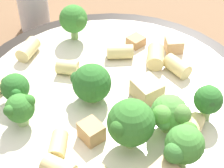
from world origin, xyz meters
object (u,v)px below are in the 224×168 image
at_px(broccoli_floret_4, 130,122).
at_px(rigatoni_2, 177,66).
at_px(chicken_chunk_2, 136,41).
at_px(rigatoni_9, 28,49).
at_px(chicken_chunk_4, 91,132).
at_px(rigatoni_4, 58,145).
at_px(chicken_chunk_3, 177,46).
at_px(pasta_bowl, 112,104).
at_px(broccoli_floret_0, 74,19).
at_px(broccoli_floret_1, 15,88).
at_px(broccoli_floret_7, 167,116).
at_px(broccoli_floret_5, 20,108).
at_px(rigatoni_0, 67,67).
at_px(rigatoni_5, 193,127).
at_px(rigatoni_6, 156,57).
at_px(broccoli_floret_6, 208,100).
at_px(broccoli_floret_3, 92,82).
at_px(chicken_chunk_1, 147,90).
at_px(rigatoni_3, 120,52).
at_px(broccoli_floret_2, 184,145).

distance_m(broccoli_floret_4, rigatoni_2, 0.11).
bearing_deg(chicken_chunk_2, rigatoni_9, 54.24).
bearing_deg(chicken_chunk_4, rigatoni_4, 71.65).
relative_size(chicken_chunk_2, chicken_chunk_3, 0.92).
xyz_separation_m(pasta_bowl, broccoli_floret_4, (-0.06, 0.04, 0.04)).
height_order(pasta_bowl, broccoli_floret_0, broccoli_floret_0).
height_order(broccoli_floret_1, broccoli_floret_7, broccoli_floret_7).
xyz_separation_m(broccoli_floret_5, chicken_chunk_4, (-0.06, -0.03, -0.01)).
xyz_separation_m(rigatoni_0, rigatoni_2, (-0.08, -0.08, 0.00)).
distance_m(chicken_chunk_2, chicken_chunk_4, 0.14).
xyz_separation_m(broccoli_floret_4, broccoli_floret_7, (-0.01, -0.03, -0.01)).
distance_m(pasta_bowl, broccoli_floret_0, 0.11).
height_order(rigatoni_4, chicken_chunk_4, chicken_chunk_4).
relative_size(rigatoni_5, rigatoni_6, 0.82).
bearing_deg(rigatoni_2, broccoli_floret_0, 15.15).
relative_size(rigatoni_4, chicken_chunk_3, 1.30).
bearing_deg(rigatoni_9, broccoli_floret_4, 174.93).
bearing_deg(broccoli_floret_4, broccoli_floret_6, -110.16).
distance_m(broccoli_floret_3, chicken_chunk_2, 0.10).
height_order(broccoli_floret_5, chicken_chunk_2, broccoli_floret_5).
height_order(pasta_bowl, broccoli_floret_3, broccoli_floret_3).
bearing_deg(broccoli_floret_1, pasta_bowl, -127.01).
relative_size(chicken_chunk_3, chicken_chunk_4, 0.95).
relative_size(broccoli_floret_3, chicken_chunk_1, 1.50).
relative_size(broccoli_floret_5, rigatoni_4, 1.31).
bearing_deg(broccoli_floret_0, rigatoni_5, 172.65).
relative_size(broccoli_floret_0, rigatoni_5, 1.71).
distance_m(pasta_bowl, broccoli_floret_4, 0.08).
bearing_deg(rigatoni_3, rigatoni_0, 70.86).
relative_size(pasta_bowl, broccoli_floret_0, 7.10).
relative_size(broccoli_floret_6, rigatoni_4, 1.48).
distance_m(broccoli_floret_1, broccoli_floret_5, 0.03).
bearing_deg(chicken_chunk_3, broccoli_floret_0, 31.70).
bearing_deg(broccoli_floret_1, rigatoni_2, -119.93).
height_order(broccoli_floret_6, rigatoni_6, broccoli_floret_6).
height_order(broccoli_floret_4, broccoli_floret_7, broccoli_floret_4).
height_order(rigatoni_3, chicken_chunk_2, rigatoni_3).
height_order(broccoli_floret_5, broccoli_floret_6, broccoli_floret_6).
relative_size(broccoli_floret_4, chicken_chunk_3, 2.60).
relative_size(rigatoni_0, rigatoni_2, 0.79).
xyz_separation_m(rigatoni_0, chicken_chunk_4, (-0.08, 0.04, 0.00)).
xyz_separation_m(broccoli_floret_2, rigatoni_0, (0.15, -0.01, -0.02)).
bearing_deg(rigatoni_0, rigatoni_5, -170.41).
bearing_deg(broccoli_floret_0, chicken_chunk_1, 172.19).
distance_m(broccoli_floret_2, rigatoni_2, 0.12).
bearing_deg(broccoli_floret_5, chicken_chunk_3, -99.86).
bearing_deg(rigatoni_2, broccoli_floret_7, 120.72).
bearing_deg(broccoli_floret_5, broccoli_floret_6, -132.86).
xyz_separation_m(broccoli_floret_4, chicken_chunk_2, (0.09, -0.11, -0.02)).
distance_m(broccoli_floret_4, rigatoni_5, 0.06).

